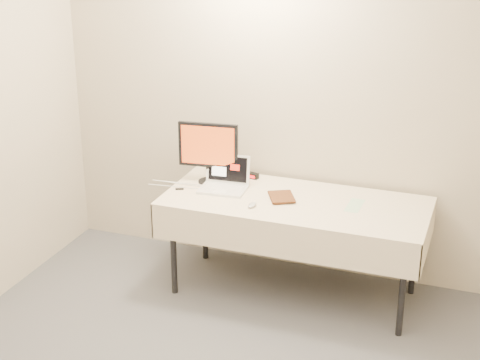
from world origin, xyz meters
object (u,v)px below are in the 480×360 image
(laptop, at_px, (225,181))
(monitor, at_px, (208,148))
(table, at_px, (295,209))
(book, at_px, (270,185))

(laptop, relative_size, monitor, 0.76)
(table, bearing_deg, laptop, 174.83)
(table, height_order, laptop, laptop)
(table, xyz_separation_m, book, (-0.18, -0.04, 0.17))
(book, bearing_deg, monitor, 136.24)
(table, height_order, monitor, monitor)
(laptop, height_order, monitor, monitor)
(laptop, bearing_deg, book, -17.36)
(table, distance_m, monitor, 0.79)
(laptop, distance_m, book, 0.39)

